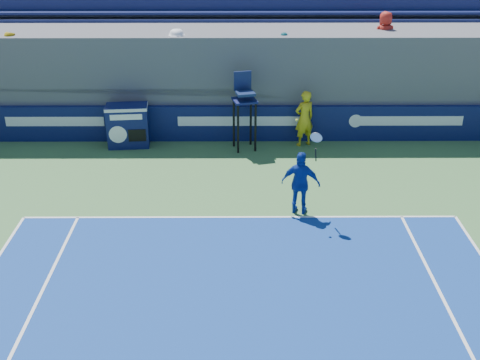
{
  "coord_description": "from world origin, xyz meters",
  "views": [
    {
      "loc": [
        -0.06,
        -1.44,
        7.51
      ],
      "look_at": [
        0.0,
        11.5,
        1.25
      ],
      "focal_mm": 45.0,
      "sensor_mm": 36.0,
      "label": 1
    }
  ],
  "objects_px": {
    "match_clock": "(128,125)",
    "umpire_chair": "(244,103)",
    "tennis_player": "(301,183)",
    "ball_person": "(304,118)"
  },
  "relations": [
    {
      "from": "match_clock",
      "to": "umpire_chair",
      "type": "distance_m",
      "value": 3.81
    },
    {
      "from": "umpire_chair",
      "to": "tennis_player",
      "type": "distance_m",
      "value": 4.55
    },
    {
      "from": "match_clock",
      "to": "tennis_player",
      "type": "distance_m",
      "value": 6.81
    },
    {
      "from": "ball_person",
      "to": "match_clock",
      "type": "height_order",
      "value": "ball_person"
    },
    {
      "from": "umpire_chair",
      "to": "tennis_player",
      "type": "xyz_separation_m",
      "value": [
        1.38,
        -4.28,
        -0.67
      ]
    },
    {
      "from": "umpire_chair",
      "to": "tennis_player",
      "type": "relative_size",
      "value": 0.96
    },
    {
      "from": "ball_person",
      "to": "tennis_player",
      "type": "distance_m",
      "value": 4.58
    },
    {
      "from": "ball_person",
      "to": "match_clock",
      "type": "bearing_deg",
      "value": -23.99
    },
    {
      "from": "ball_person",
      "to": "umpire_chair",
      "type": "height_order",
      "value": "umpire_chair"
    },
    {
      "from": "ball_person",
      "to": "umpire_chair",
      "type": "distance_m",
      "value": 2.03
    }
  ]
}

